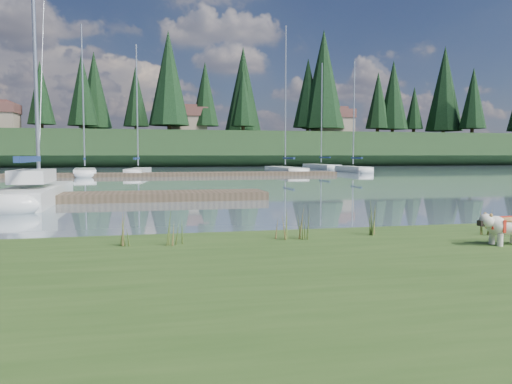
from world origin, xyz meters
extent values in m
plane|color=gray|center=(0.00, 30.00, 0.00)|extent=(200.00, 200.00, 0.00)
cube|color=#2F4A1B|center=(0.00, -6.00, 0.17)|extent=(60.00, 9.00, 0.35)
cube|color=black|center=(0.00, 73.00, 2.50)|extent=(200.00, 20.00, 5.00)
cylinder|color=silver|center=(4.61, -3.73, 0.44)|extent=(0.09, 0.09, 0.18)
cylinder|color=silver|center=(4.61, -3.55, 0.44)|extent=(0.09, 0.09, 0.18)
ellipsoid|color=silver|center=(4.80, -3.65, 0.63)|extent=(0.60, 0.31, 0.28)
ellipsoid|color=#9D6F3B|center=(4.80, -3.65, 0.72)|extent=(0.42, 0.29, 0.10)
ellipsoid|color=silver|center=(4.44, -3.64, 0.72)|extent=(0.21, 0.22, 0.21)
cube|color=black|center=(4.35, -3.64, 0.69)|extent=(0.07, 0.11, 0.08)
cube|color=silver|center=(-4.37, 9.09, 0.22)|extent=(1.74, 7.26, 0.70)
ellipsoid|color=silver|center=(-4.41, 12.71, 0.22)|extent=(1.61, 2.00, 0.70)
cylinder|color=silver|center=(-4.38, 9.74, 6.29)|extent=(0.14, 0.14, 10.97)
cube|color=navy|center=(-4.35, 8.02, 1.55)|extent=(0.24, 3.29, 0.20)
cube|color=silver|center=(-4.36, 8.67, 0.95)|extent=(1.19, 2.65, 0.45)
cube|color=#4C3D2C|center=(-4.00, 9.00, 0.15)|extent=(16.00, 2.00, 0.30)
cube|color=#4C3D2C|center=(2.00, 30.00, 0.15)|extent=(26.00, 2.20, 0.30)
cube|color=silver|center=(-5.37, 32.62, 0.22)|extent=(2.44, 7.37, 0.70)
ellipsoid|color=silver|center=(-5.77, 36.21, 0.22)|extent=(1.79, 2.14, 0.70)
cylinder|color=silver|center=(-5.37, 32.62, 6.45)|extent=(0.12, 0.12, 11.30)
cube|color=navy|center=(-5.26, 31.64, 1.40)|extent=(0.52, 2.88, 0.20)
cube|color=silver|center=(-1.14, 33.24, 0.22)|extent=(2.25, 6.53, 0.70)
ellipsoid|color=silver|center=(-0.74, 36.42, 0.22)|extent=(1.60, 1.91, 0.70)
cylinder|color=silver|center=(-1.14, 33.24, 5.83)|extent=(0.12, 0.12, 10.07)
cube|color=navy|center=(-1.25, 32.38, 1.40)|extent=(0.52, 2.55, 0.20)
cube|color=silver|center=(12.19, 34.77, 0.22)|extent=(2.00, 8.27, 0.70)
ellipsoid|color=silver|center=(12.13, 38.89, 0.22)|extent=(1.83, 2.28, 0.70)
cylinder|color=silver|center=(12.19, 34.77, 7.14)|extent=(0.12, 0.12, 12.68)
cube|color=navy|center=(12.21, 33.64, 1.40)|extent=(0.25, 3.28, 0.20)
cube|color=silver|center=(19.38, 35.72, 0.22)|extent=(1.62, 6.46, 0.70)
ellipsoid|color=silver|center=(19.46, 38.93, 0.22)|extent=(1.44, 1.79, 0.70)
cylinder|color=silver|center=(19.38, 35.72, 5.75)|extent=(0.12, 0.12, 9.91)
cube|color=navy|center=(19.36, 34.85, 1.40)|extent=(0.26, 2.56, 0.20)
cube|color=silver|center=(20.02, 46.66, 0.22)|extent=(2.15, 7.93, 0.70)
ellipsoid|color=silver|center=(19.84, 50.59, 0.22)|extent=(1.81, 2.22, 0.70)
cylinder|color=silver|center=(20.02, 46.66, 6.66)|extent=(0.12, 0.12, 11.72)
cube|color=navy|center=(20.07, 45.59, 1.40)|extent=(0.35, 3.13, 0.20)
cone|color=#475B23|center=(-0.12, -2.58, 0.63)|extent=(0.03, 0.03, 0.56)
cone|color=brown|center=(-0.01, -2.65, 0.57)|extent=(0.03, 0.03, 0.45)
cone|color=#475B23|center=(-0.06, -2.55, 0.66)|extent=(0.03, 0.03, 0.61)
cone|color=brown|center=(0.02, -2.61, 0.54)|extent=(0.03, 0.03, 0.39)
cone|color=#475B23|center=(-0.10, -2.66, 0.60)|extent=(0.03, 0.03, 0.50)
cone|color=#475B23|center=(1.57, -2.44, 0.60)|extent=(0.03, 0.03, 0.50)
cone|color=brown|center=(1.68, -2.51, 0.55)|extent=(0.03, 0.03, 0.40)
cone|color=#475B23|center=(1.63, -2.41, 0.63)|extent=(0.03, 0.03, 0.55)
cone|color=brown|center=(1.71, -2.47, 0.53)|extent=(0.03, 0.03, 0.35)
cone|color=#475B23|center=(1.59, -2.52, 0.58)|extent=(0.03, 0.03, 0.45)
cone|color=#475B23|center=(3.15, -2.34, 0.63)|extent=(0.03, 0.03, 0.56)
cone|color=brown|center=(3.26, -2.41, 0.57)|extent=(0.03, 0.03, 0.45)
cone|color=#475B23|center=(3.21, -2.31, 0.66)|extent=(0.03, 0.03, 0.62)
cone|color=brown|center=(3.29, -2.37, 0.55)|extent=(0.03, 0.03, 0.39)
cone|color=#475B23|center=(3.17, -2.42, 0.60)|extent=(0.03, 0.03, 0.50)
cone|color=#475B23|center=(-0.83, -2.49, 0.58)|extent=(0.03, 0.03, 0.46)
cone|color=brown|center=(-0.72, -2.56, 0.53)|extent=(0.03, 0.03, 0.37)
cone|color=#475B23|center=(-0.77, -2.46, 0.60)|extent=(0.03, 0.03, 0.50)
cone|color=brown|center=(-0.69, -2.52, 0.51)|extent=(0.03, 0.03, 0.32)
cone|color=#475B23|center=(-0.81, -2.57, 0.56)|extent=(0.03, 0.03, 0.41)
cone|color=#475B23|center=(1.94, -2.51, 0.59)|extent=(0.03, 0.03, 0.47)
cone|color=brown|center=(2.05, -2.58, 0.54)|extent=(0.03, 0.03, 0.38)
cone|color=#475B23|center=(2.00, -2.48, 0.61)|extent=(0.03, 0.03, 0.52)
cone|color=brown|center=(2.08, -2.54, 0.51)|extent=(0.03, 0.03, 0.33)
cone|color=#475B23|center=(1.96, -2.59, 0.56)|extent=(0.03, 0.03, 0.42)
cone|color=#475B23|center=(5.01, -2.76, 0.59)|extent=(0.03, 0.03, 0.49)
cone|color=brown|center=(5.12, -2.83, 0.54)|extent=(0.03, 0.03, 0.39)
cone|color=#475B23|center=(5.07, -2.73, 0.62)|extent=(0.03, 0.03, 0.54)
cone|color=brown|center=(5.15, -2.79, 0.52)|extent=(0.03, 0.03, 0.34)
cone|color=#475B23|center=(5.03, -2.84, 0.57)|extent=(0.03, 0.03, 0.44)
cube|color=#33281C|center=(0.00, -1.60, 0.07)|extent=(60.00, 0.50, 0.14)
cylinder|color=#382619|center=(-10.00, 72.00, 5.90)|extent=(0.60, 0.60, 1.80)
cone|color=black|center=(-10.00, 72.00, 11.75)|extent=(4.84, 4.84, 11.00)
cylinder|color=#382619|center=(3.00, 66.00, 5.90)|extent=(0.60, 0.60, 1.80)
cone|color=black|center=(3.00, 66.00, 13.10)|extent=(6.16, 6.16, 14.00)
cylinder|color=#382619|center=(15.00, 70.00, 5.90)|extent=(0.60, 0.60, 1.80)
cone|color=black|center=(15.00, 70.00, 10.85)|extent=(3.96, 3.96, 9.00)
cylinder|color=#382619|center=(28.00, 68.00, 5.90)|extent=(0.60, 0.60, 1.80)
cone|color=black|center=(28.00, 68.00, 14.00)|extent=(7.04, 7.04, 16.00)
cylinder|color=#382619|center=(42.00, 71.00, 5.90)|extent=(0.60, 0.60, 1.80)
cone|color=black|center=(42.00, 71.00, 12.20)|extent=(5.28, 5.28, 12.00)
cylinder|color=#382619|center=(55.00, 67.00, 5.90)|extent=(0.60, 0.60, 1.80)
cone|color=black|center=(55.00, 67.00, 11.52)|extent=(4.62, 4.62, 10.50)
cube|color=gray|center=(6.00, 71.00, 6.40)|extent=(6.00, 5.00, 2.80)
cube|color=brown|center=(6.00, 71.00, 8.50)|extent=(6.30, 5.30, 1.40)
cube|color=brown|center=(6.00, 71.00, 9.30)|extent=(4.20, 3.60, 0.70)
cube|color=gray|center=(30.00, 69.00, 6.40)|extent=(6.00, 5.00, 2.80)
cube|color=brown|center=(30.00, 69.00, 8.50)|extent=(6.30, 5.30, 1.40)
cube|color=brown|center=(30.00, 69.00, 9.30)|extent=(4.20, 3.60, 0.70)
camera|label=1|loc=(-0.47, -10.06, 1.69)|focal=35.00mm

